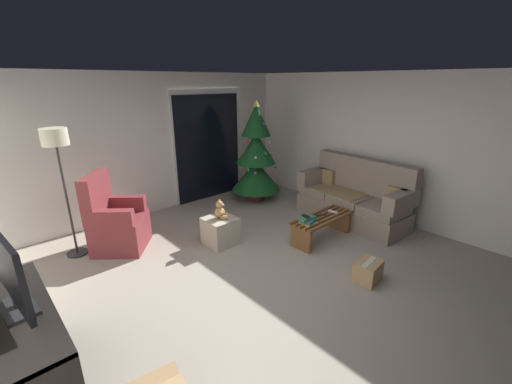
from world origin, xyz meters
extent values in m
plane|color=#9E9384|center=(0.00, 0.00, 0.00)|extent=(7.00, 7.00, 0.00)
cube|color=silver|center=(0.00, 3.06, 1.25)|extent=(5.72, 0.12, 2.50)
cube|color=silver|center=(2.86, 0.00, 1.25)|extent=(0.12, 6.00, 2.50)
cube|color=silver|center=(1.17, 2.99, 1.10)|extent=(1.60, 0.02, 2.20)
cube|color=black|center=(1.17, 2.97, 1.05)|extent=(1.50, 0.02, 2.10)
cube|color=gray|center=(2.25, 0.26, 0.17)|extent=(0.89, 1.95, 0.34)
cube|color=gray|center=(2.19, -0.36, 0.41)|extent=(0.72, 0.65, 0.14)
cube|color=gray|center=(2.23, 0.26, 0.41)|extent=(0.72, 0.65, 0.14)
cube|color=gray|center=(2.27, 0.88, 0.41)|extent=(0.72, 0.65, 0.14)
cube|color=gray|center=(2.55, 0.24, 0.78)|extent=(0.33, 1.91, 0.60)
cube|color=gray|center=(2.19, -0.61, 0.62)|extent=(0.77, 0.25, 0.28)
cube|color=gray|center=(2.31, 1.13, 0.62)|extent=(0.77, 0.25, 0.28)
cube|color=#997F51|center=(2.23, 0.51, 0.49)|extent=(0.66, 0.94, 0.02)
cube|color=#997F51|center=(2.36, -0.45, 0.62)|extent=(0.14, 0.33, 0.28)
cube|color=#997F51|center=(2.46, 0.95, 0.62)|extent=(0.14, 0.33, 0.28)
cube|color=brown|center=(1.29, -0.01, 0.37)|extent=(1.10, 0.05, 0.04)
cube|color=brown|center=(1.29, 0.08, 0.37)|extent=(1.10, 0.05, 0.04)
cube|color=brown|center=(1.29, 0.17, 0.37)|extent=(1.10, 0.05, 0.04)
cube|color=brown|center=(1.29, 0.26, 0.37)|extent=(1.10, 0.05, 0.04)
cube|color=brown|center=(1.29, 0.34, 0.37)|extent=(1.10, 0.05, 0.04)
cube|color=brown|center=(0.80, 0.17, 0.17)|extent=(0.05, 0.36, 0.35)
cube|color=brown|center=(1.78, 0.17, 0.17)|extent=(0.05, 0.36, 0.35)
cube|color=silver|center=(1.55, 0.16, 0.39)|extent=(0.07, 0.16, 0.02)
cube|color=#333338|center=(1.30, 0.22, 0.39)|extent=(0.15, 0.13, 0.02)
cube|color=#B79333|center=(0.92, 0.15, 0.40)|extent=(0.21, 0.21, 0.03)
cube|color=#285684|center=(0.91, 0.15, 0.43)|extent=(0.22, 0.21, 0.04)
cube|color=#337042|center=(0.90, 0.17, 0.47)|extent=(0.26, 0.16, 0.04)
cube|color=black|center=(0.89, 0.18, 0.50)|extent=(0.10, 0.16, 0.01)
cylinder|color=#4C1E19|center=(1.76, 2.19, 0.05)|extent=(0.36, 0.36, 0.10)
cylinder|color=brown|center=(1.76, 2.19, 0.16)|extent=(0.08, 0.08, 0.12)
cone|color=#14471E|center=(1.76, 2.19, 0.52)|extent=(0.99, 0.99, 0.61)
cone|color=#14471E|center=(1.76, 2.19, 1.08)|extent=(0.78, 0.78, 0.61)
cone|color=#14471E|center=(1.76, 2.19, 1.63)|extent=(0.58, 0.58, 0.61)
sphere|color=white|center=(1.54, 1.95, 0.96)|extent=(0.06, 0.06, 0.06)
sphere|color=#B233A5|center=(2.14, 2.41, 0.50)|extent=(0.06, 0.06, 0.06)
sphere|color=#B233A5|center=(1.48, 1.90, 0.68)|extent=(0.06, 0.06, 0.06)
sphere|color=#B233A5|center=(1.81, 2.02, 1.57)|extent=(0.06, 0.06, 0.06)
sphere|color=#1E8C33|center=(1.73, 1.88, 1.03)|extent=(0.06, 0.06, 0.06)
sphere|color=white|center=(1.84, 2.63, 0.47)|extent=(0.06, 0.06, 0.06)
sphere|color=#1E8C33|center=(1.54, 2.48, 0.78)|extent=(0.06, 0.06, 0.06)
sphere|color=red|center=(1.51, 2.15, 1.24)|extent=(0.06, 0.06, 0.06)
sphere|color=#B233A5|center=(2.10, 2.13, 0.89)|extent=(0.06, 0.06, 0.06)
sphere|color=white|center=(1.92, 2.53, 0.74)|extent=(0.06, 0.06, 0.06)
sphere|color=#B233A5|center=(2.09, 1.96, 0.67)|extent=(0.06, 0.06, 0.06)
sphere|color=#1E8C33|center=(1.41, 2.02, 0.72)|extent=(0.06, 0.06, 0.06)
sphere|color=white|center=(2.01, 2.07, 1.18)|extent=(0.06, 0.06, 0.06)
cone|color=#EAD14C|center=(1.76, 2.19, 1.94)|extent=(0.14, 0.14, 0.12)
cube|color=maroon|center=(-1.10, 1.99, 0.16)|extent=(0.96, 0.96, 0.31)
cube|color=maroon|center=(-1.10, 1.99, 0.40)|extent=(0.96, 0.96, 0.18)
cube|color=maroon|center=(-1.31, 2.16, 0.81)|extent=(0.56, 0.62, 0.64)
cube|color=maroon|center=(-0.91, 2.19, 0.60)|extent=(0.53, 0.48, 0.22)
cube|color=maroon|center=(-1.27, 1.76, 0.60)|extent=(0.53, 0.48, 0.22)
cylinder|color=#2D2D30|center=(-1.65, 2.24, 0.01)|extent=(0.28, 0.28, 0.02)
cylinder|color=#2D2D30|center=(-1.65, 2.24, 0.80)|extent=(0.03, 0.03, 1.55)
cylinder|color=beige|center=(-1.65, 2.24, 1.67)|extent=(0.32, 0.32, 0.22)
cube|color=black|center=(-2.50, 0.05, 0.77)|extent=(0.40, 1.40, 0.04)
cube|color=black|center=(-2.69, 0.05, 0.40)|extent=(0.02, 1.40, 0.79)
cube|color=black|center=(-2.50, 0.74, 0.40)|extent=(0.40, 0.04, 0.79)
cube|color=black|center=(-2.50, 0.05, 0.40)|extent=(0.40, 0.04, 0.76)
cube|color=black|center=(-2.50, 0.05, 0.40)|extent=(0.40, 1.33, 0.04)
cube|color=black|center=(-2.50, 0.05, 0.81)|extent=(0.23, 0.38, 0.03)
cube|color=black|center=(-2.50, 0.05, 0.85)|extent=(0.05, 0.06, 0.06)
cube|color=black|center=(-2.50, 0.05, 1.14)|extent=(0.12, 0.84, 0.52)
cube|color=black|center=(-2.48, 0.06, 1.14)|extent=(0.09, 0.79, 0.47)
cube|color=#B2A893|center=(0.06, 1.12, 0.21)|extent=(0.44, 0.44, 0.41)
cylinder|color=tan|center=(0.14, 1.12, 0.44)|extent=(0.13, 0.12, 0.06)
cylinder|color=tan|center=(0.08, 1.05, 0.44)|extent=(0.13, 0.12, 0.06)
sphere|color=tan|center=(0.06, 1.12, 0.51)|extent=(0.15, 0.15, 0.15)
sphere|color=tan|center=(0.06, 1.12, 0.63)|extent=(0.11, 0.11, 0.11)
sphere|color=tan|center=(0.10, 1.09, 0.62)|extent=(0.04, 0.04, 0.04)
sphere|color=tan|center=(0.08, 1.15, 0.68)|extent=(0.04, 0.04, 0.04)
sphere|color=tan|center=(0.04, 1.09, 0.68)|extent=(0.04, 0.04, 0.04)
sphere|color=tan|center=(0.12, 1.17, 0.52)|extent=(0.06, 0.06, 0.06)
sphere|color=tan|center=(0.03, 1.05, 0.52)|extent=(0.06, 0.06, 0.06)
cube|color=tan|center=(0.81, -0.89, 0.13)|extent=(0.38, 0.30, 0.25)
cube|color=beige|center=(0.81, -0.89, 0.26)|extent=(0.32, 0.10, 0.00)
cube|color=tan|center=(-1.92, -0.71, 0.32)|extent=(0.43, 0.15, 0.06)
camera|label=1|loc=(-2.55, -2.52, 2.35)|focal=22.86mm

